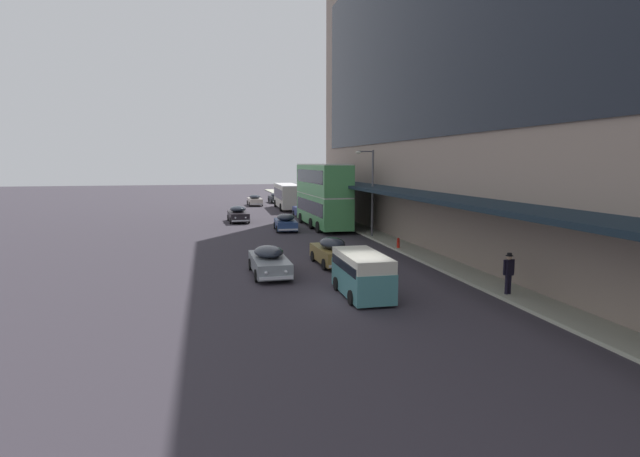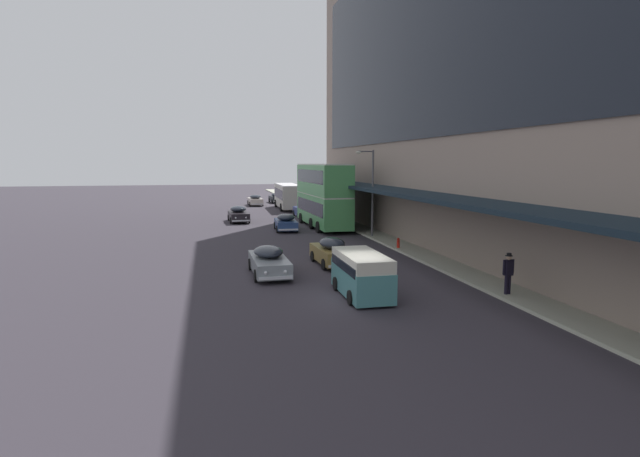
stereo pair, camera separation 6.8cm
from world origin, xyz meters
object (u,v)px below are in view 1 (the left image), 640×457
Objects in this scene: transit_bus_kerbside_rear at (288,195)px; street_lamp at (370,186)px; transit_bus_kerbside_front at (323,193)px; sedan_lead_mid at (238,214)px; sedan_oncoming_rear at (303,210)px; pedestrian_at_kerb at (509,271)px; fire_hydrant at (398,243)px; sedan_far_back at (269,261)px; sedan_second_mid at (332,252)px; sedan_trailing_near at (276,198)px; vw_van at (361,272)px; sedan_lead_near at (255,200)px; sedan_trailing_mid at (286,222)px.

transit_bus_kerbside_rear is 26.47m from street_lamp.
transit_bus_kerbside_front is 2.43× the size of sedan_lead_mid.
sedan_oncoming_rear is 2.37× the size of pedestrian_at_kerb.
fire_hydrant is (9.73, -19.10, -0.30)m from sedan_lead_mid.
sedan_far_back is 12.03m from pedestrian_at_kerb.
sedan_lead_mid is (-7.15, -12.85, -1.05)m from transit_bus_kerbside_rear.
sedan_second_mid is (-3.14, -35.89, -1.04)m from transit_bus_kerbside_rear.
sedan_lead_mid is (-7.12, -23.50, 0.06)m from sedan_trailing_near.
sedan_lead_mid reaches higher than sedan_far_back.
sedan_oncoming_rear is 33.11m from vw_van.
sedan_lead_mid is at bearing 90.28° from sedan_far_back.
street_lamp is (5.58, 9.63, 3.31)m from sedan_second_mid.
transit_bus_kerbside_front reaches higher than sedan_far_back.
sedan_far_back is 1.13× the size of sedan_oncoming_rear.
pedestrian_at_kerb is (9.97, -31.63, 0.38)m from sedan_lead_mid.
sedan_second_mid is 0.64× the size of street_lamp.
sedan_trailing_near is at bearing 49.51° from sedan_lead_near.
sedan_lead_mid is at bearing -106.85° from sedan_trailing_near.
sedan_trailing_near is (7.00, 48.23, -0.01)m from sedan_far_back.
sedan_trailing_mid reaches higher than sedan_far_back.
vw_van is 0.67× the size of street_lamp.
sedan_oncoming_rear is 22.21m from fire_hydrant.
pedestrian_at_kerb reaches higher than sedan_lead_mid.
sedan_lead_mid is (-3.67, 7.67, 0.05)m from sedan_trailing_mid.
transit_bus_kerbside_front is 9.92m from sedan_lead_mid.
sedan_lead_mid is at bearing -100.30° from sedan_lead_near.
transit_bus_kerbside_rear is at bearing 90.71° from transit_bus_kerbside_front.
pedestrian_at_kerb is at bearing -84.19° from transit_bus_kerbside_front.
street_lamp reaches higher than sedan_trailing_near.
sedan_oncoming_rear reaches higher than sedan_far_back.
sedan_lead_mid is 1.02× the size of vw_van.
transit_bus_kerbside_rear is (-0.24, 19.04, -1.32)m from transit_bus_kerbside_front.
vw_van reaches higher than sedan_trailing_near.
street_lamp is (9.46, 11.33, 3.36)m from sedan_far_back.
sedan_far_back is 1.13× the size of sedan_trailing_mid.
transit_bus_kerbside_front is at bearing -89.29° from transit_bus_kerbside_rear.
sedan_oncoming_rear is at bearing -88.98° from transit_bus_kerbside_rear.
sedan_trailing_near is 6.35× the size of fire_hydrant.
sedan_lead_mid is at bearing 96.97° from vw_van.
transit_bus_kerbside_front reaches higher than pedestrian_at_kerb.
sedan_oncoming_rear reaches higher than fire_hydrant.
transit_bus_kerbside_front reaches higher than sedan_trailing_near.
sedan_lead_mid is at bearing 99.86° from sedan_second_mid.
transit_bus_kerbside_front is 25.65m from pedestrian_at_kerb.
transit_bus_kerbside_front is at bearing -89.62° from sedan_oncoming_rear.
transit_bus_kerbside_rear is 2.19× the size of sedan_lead_near.
fire_hydrant is (-0.24, 12.53, -0.69)m from pedestrian_at_kerb.
sedan_lead_mid is 30.15m from vw_van.
fire_hydrant is (5.73, 3.94, -0.31)m from sedan_second_mid.
sedan_trailing_mid is at bearing 135.85° from street_lamp.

